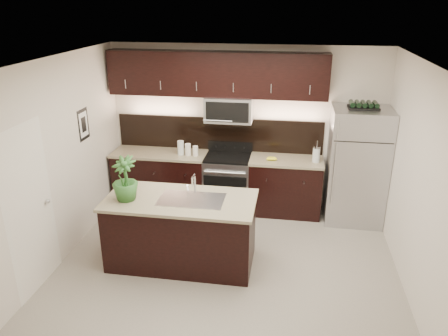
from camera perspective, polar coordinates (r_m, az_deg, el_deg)
name	(u,v)px	position (r m, az deg, el deg)	size (l,w,h in m)	color
ground	(227,263)	(6.08, 0.42, -12.36)	(4.50, 4.50, 0.00)	gray
room_walls	(218,146)	(5.30, -0.78, 2.92)	(4.52, 4.02, 2.71)	beige
counter_run	(216,181)	(7.39, -1.08, -1.77)	(3.51, 0.65, 0.94)	black
upper_fixtures	(218,81)	(7.04, -0.75, 11.28)	(3.49, 0.40, 1.66)	black
island	(182,231)	(5.91, -5.57, -8.13)	(1.96, 0.96, 0.94)	black
sink_faucet	(192,198)	(5.67, -4.24, -3.95)	(0.84, 0.50, 0.28)	silver
refrigerator	(356,166)	(7.14, 16.92, 0.29)	(0.88, 0.80, 1.83)	#B2B2B7
wine_rack	(364,105)	(6.87, 17.78, 7.82)	(0.45, 0.28, 0.11)	black
plant	(125,179)	(5.68, -12.84, -1.37)	(0.33, 0.33, 0.58)	#2B5D25
canisters	(186,149)	(7.23, -4.95, 2.49)	(0.35, 0.12, 0.23)	silver
french_press	(316,154)	(7.04, 11.96, 1.77)	(0.12, 0.12, 0.34)	silver
bananas	(269,158)	(7.04, 5.86, 1.26)	(0.17, 0.13, 0.05)	yellow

